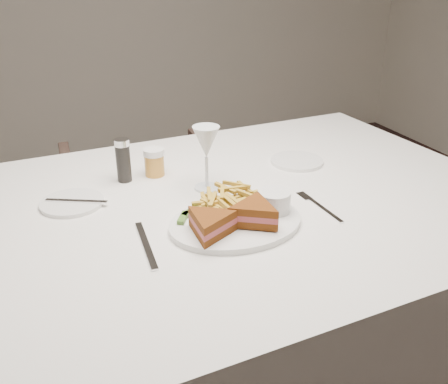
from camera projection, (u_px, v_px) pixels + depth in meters
table at (218, 318)px, 1.44m from camera, size 1.65×1.16×0.75m
chair_far at (147, 211)px, 2.14m from camera, size 0.66×0.62×0.66m
table_setting at (220, 197)px, 1.22m from camera, size 0.83×0.57×0.18m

